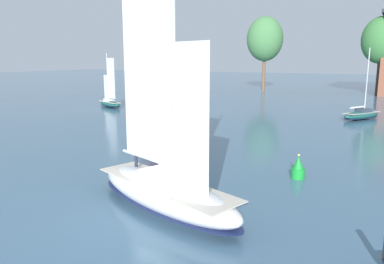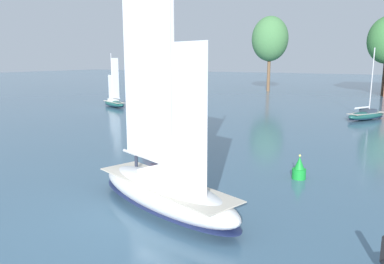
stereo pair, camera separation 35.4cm
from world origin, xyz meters
The scene contains 7 objects.
ground_plane centered at (0.00, 0.00, 0.00)m, with size 400.00×400.00×0.00m, color #42667F.
tree_shore_left centered at (-19.83, 75.49, 12.76)m, with size 8.86×8.86×18.23m.
sailboat_main centered at (0.02, 0.00, 1.16)m, with size 11.18×6.23×14.80m.
sailboat_moored_mid_channel centered at (6.30, 38.46, 0.64)m, with size 5.07×6.89×9.43m.
sailboat_moored_far_slip centered at (-32.07, 32.07, 0.76)m, with size 6.66×4.28×8.93m.
sailboat_moored_outer_mooring centered at (-9.57, 12.35, 0.98)m, with size 7.15×8.68×12.20m.
channel_buoy centered at (4.99, 8.86, 0.66)m, with size 0.92×0.92×1.69m.
Camera 2 is at (10.90, -15.82, 8.00)m, focal length 35.00 mm.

